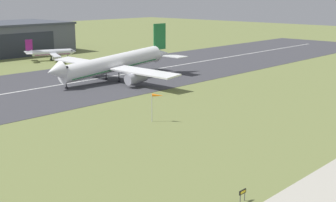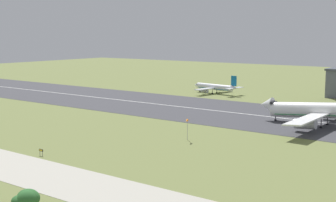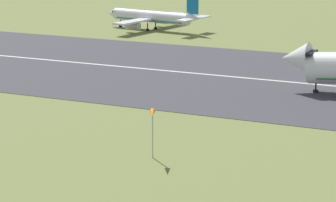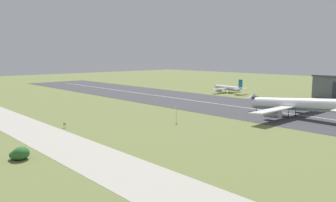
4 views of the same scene
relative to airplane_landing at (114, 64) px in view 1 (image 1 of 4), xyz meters
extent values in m
plane|color=olive|center=(-36.87, -51.14, -4.89)|extent=(617.07, 617.07, 0.00)
cube|color=#2D333D|center=(6.23, 64.73, -0.10)|extent=(33.14, 0.12, 9.58)
cylinder|color=white|center=(-0.37, 0.00, 0.18)|extent=(34.87, 5.10, 7.38)
cone|color=white|center=(-19.79, 0.19, 0.18)|extent=(4.68, 4.80, 5.07)
cone|color=white|center=(19.76, -0.19, 1.03)|extent=(6.06, 4.34, 4.71)
cube|color=black|center=(-17.44, 0.17, 1.13)|extent=(1.17, 4.06, 0.52)
cube|color=#1E7238|center=(-0.37, 0.00, -1.13)|extent=(31.07, 4.82, 2.58)
cube|color=white|center=(-0.93, 13.63, -0.66)|extent=(5.58, 22.53, 0.81)
cylinder|color=#A8A8B2|center=(-2.02, 11.84, -2.38)|extent=(6.42, 3.01, 3.41)
cube|color=white|center=(-1.20, -13.61, -0.66)|extent=(5.58, 22.53, 0.81)
cylinder|color=#A8A8B2|center=(-2.25, -11.80, -2.38)|extent=(6.42, 3.01, 3.41)
cube|color=#1E7238|center=(18.90, -0.18, 6.60)|extent=(5.18, 0.33, 8.09)
cube|color=white|center=(19.36, 5.83, 0.89)|extent=(4.60, 7.32, 0.24)
cube|color=white|center=(19.25, -6.21, 0.89)|extent=(4.60, 7.32, 0.24)
cylinder|color=black|center=(-16.45, 0.16, -3.55)|extent=(0.24, 0.24, 2.69)
cylinder|color=black|center=(-16.45, 0.16, -4.67)|extent=(0.84, 0.84, 0.44)
cylinder|color=black|center=(-0.54, 2.86, -3.55)|extent=(0.24, 0.24, 2.69)
cylinder|color=black|center=(-0.54, 2.86, -4.67)|extent=(0.84, 0.84, 0.44)
cylinder|color=black|center=(-0.59, -2.85, -3.55)|extent=(0.24, 0.24, 2.69)
cylinder|color=black|center=(-0.59, -2.85, -4.67)|extent=(0.84, 0.84, 0.44)
cylinder|color=silver|center=(11.45, 49.11, -1.88)|extent=(14.01, 7.95, 2.33)
cone|color=silver|center=(18.94, 45.77, -1.88)|extent=(2.86, 2.98, 2.33)
cone|color=silver|center=(3.64, 52.59, -1.46)|extent=(3.40, 3.05, 2.10)
cube|color=black|center=(17.88, 46.24, -1.41)|extent=(1.81, 2.26, 0.44)
cube|color=#991E7A|center=(11.45, 49.11, -2.52)|extent=(12.66, 7.26, 0.20)
cube|color=silver|center=(9.10, 43.13, -2.29)|extent=(6.38, 10.54, 0.40)
cylinder|color=#A8A8B2|center=(9.86, 43.71, -3.26)|extent=(3.35, 2.55, 1.44)
cube|color=silver|center=(14.32, 54.85, -2.29)|extent=(6.38, 10.54, 0.40)
cylinder|color=#A8A8B2|center=(14.40, 53.90, -3.26)|extent=(3.35, 2.55, 1.44)
cube|color=#991E7A|center=(4.02, 52.42, 1.27)|extent=(2.43, 1.29, 3.96)
cube|color=silver|center=(2.46, 49.89, -1.53)|extent=(3.47, 4.16, 0.24)
cube|color=silver|center=(4.85, 55.27, -1.53)|extent=(3.47, 4.16, 0.24)
cylinder|color=black|center=(16.88, 46.69, -3.97)|extent=(0.24, 0.24, 1.85)
cylinder|color=black|center=(16.88, 46.69, -4.67)|extent=(0.84, 0.84, 0.44)
cylinder|color=black|center=(10.68, 47.92, -3.97)|extent=(0.24, 0.24, 1.85)
cylinder|color=black|center=(10.68, 47.92, -4.67)|extent=(0.84, 0.84, 0.44)
cylinder|color=black|center=(11.82, 50.47, -3.97)|extent=(0.24, 0.24, 1.85)
cylinder|color=black|center=(11.82, 50.47, -4.67)|extent=(0.84, 0.84, 0.44)
cylinder|color=#B7B7BC|center=(-24.22, -39.67, -2.06)|extent=(0.14, 0.14, 5.66)
cone|color=orange|center=(-23.68, -40.81, 0.52)|extent=(1.50, 2.27, 0.60)
cylinder|color=#4C4C51|center=(-42.98, -73.37, -4.37)|extent=(0.10, 0.10, 1.05)
cylinder|color=#4C4C51|center=(-42.04, -73.37, -4.37)|extent=(0.10, 0.10, 1.05)
cube|color=black|center=(-42.51, -73.37, -3.58)|extent=(1.34, 0.12, 0.53)
cube|color=yellow|center=(-42.51, -73.43, -3.58)|extent=(1.02, 0.02, 0.32)
camera|label=1|loc=(-87.02, -102.55, 19.76)|focal=50.00mm
camera|label=2|loc=(43.91, -141.13, 23.32)|focal=50.00mm
camera|label=3|loc=(13.23, -115.18, 21.58)|focal=85.00mm
camera|label=4|loc=(58.23, -120.17, 18.87)|focal=35.00mm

